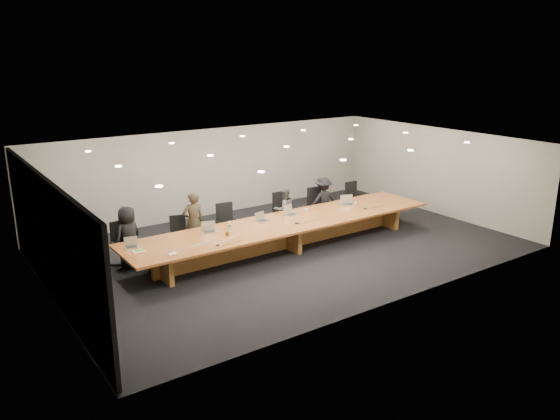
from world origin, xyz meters
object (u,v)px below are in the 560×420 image
Objects in this scene: paper_cup_far at (355,203)px; conference_table at (286,230)px; person_d at (323,201)px; water_bottle at (230,226)px; paper_cup_near at (306,210)px; amber_mug at (227,234)px; chair_mid_left at (228,224)px; person_b at (193,222)px; chair_mid_right at (284,211)px; person_a at (128,237)px; mic_right at (365,208)px; mic_center at (297,223)px; chair_right at (318,206)px; laptop_d at (292,210)px; mic_left at (217,245)px; av_box at (173,254)px; laptop_c at (263,217)px; person_c at (284,209)px; laptop_a at (131,243)px; chair_left at (179,234)px; laptop_e at (348,200)px; chair_far_right at (355,198)px; laptop_b at (209,227)px; chair_far_left at (124,244)px.

conference_table is at bearing -174.43° from paper_cup_far.
water_bottle is at bearing 22.84° from person_d.
amber_mug is at bearing -169.32° from paper_cup_near.
chair_mid_left reaches higher than conference_table.
paper_cup_far is (4.85, -0.96, -0.02)m from person_b.
conference_table is 91.55× the size of paper_cup_near.
person_a is at bearing -177.08° from chair_mid_right.
mic_center is at bearing -179.64° from mic_right.
person_a is 1.05× the size of person_d.
chair_right is 1.79m from laptop_d.
mic_left is at bearing -163.01° from paper_cup_near.
av_box is 1.11m from mic_left.
laptop_c is at bearing 143.27° from conference_table.
chair_right is 1.26m from person_c.
laptop_a reaches higher than paper_cup_far.
laptop_c is 3.18m from av_box.
laptop_c is (2.00, -0.95, 0.38)m from chair_left.
chair_left is 3.30m from person_c.
laptop_c is at bearing -157.99° from chair_right.
mic_center is (4.24, -0.70, -0.10)m from laptop_a.
chair_left is at bearing 165.46° from paper_cup_near.
chair_far_right is at bearing 64.35° from laptop_e.
person_b is 0.87m from laptop_b.
person_b is 4.36× the size of laptop_e.
chair_far_left is at bearing -175.84° from chair_right.
person_b is at bearing 101.00° from amber_mug.
av_box is 3.66m from mic_center.
laptop_b reaches higher than paper_cup_far.
mic_center is at bearing -17.93° from chair_left.
laptop_d is at bearing -12.44° from chair_far_left.
chair_mid_left reaches higher than laptop_b.
chair_right reaches higher than mic_left.
laptop_e is 1.45m from paper_cup_near.
laptop_d reaches higher than mic_center.
mic_center reaches higher than conference_table.
chair_far_right is 3.41× the size of laptop_c.
conference_table is 7.78× the size of chair_right.
mic_left reaches higher than conference_table.
person_b is at bearing -172.78° from chair_mid_left.
laptop_c is 1.10m from water_bottle.
laptop_d is 3.22× the size of mic_right.
laptop_d is at bearing -160.45° from chair_far_right.
chair_right is at bearing 7.18° from chair_mid_left.
person_a is 13.28× the size of mic_right.
paper_cup_far is at bearing 163.89° from person_c.
chair_far_left is at bearing 131.50° from mic_left.
laptop_a is (-4.91, -0.82, 0.20)m from person_c.
person_a is 1.77m from av_box.
amber_mug is at bearing -44.09° from laptop_b.
av_box is 1.34× the size of mic_center.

